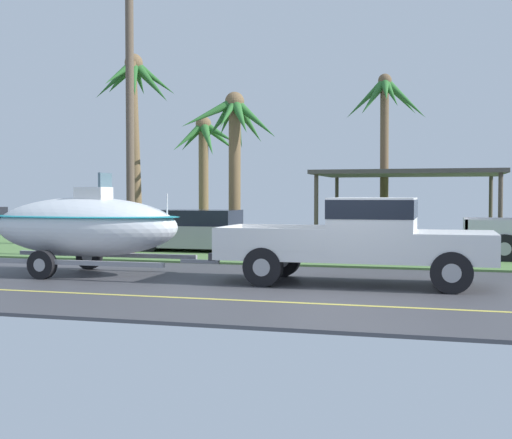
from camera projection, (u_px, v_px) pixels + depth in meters
ground at (381, 254)px, 21.29m from camera, size 36.00×22.00×0.11m
pickup_truck_towing at (372, 236)px, 13.97m from camera, size 5.85×2.04×1.81m
boat_on_trailer at (84, 226)px, 15.76m from camera, size 5.92×2.29×2.38m
parked_sedan_near at (202, 232)px, 21.81m from camera, size 4.71×1.83×1.38m
carport_awning at (409, 175)px, 23.63m from camera, size 6.26×4.95×2.70m
palm_tree_near_left at (385, 113)px, 26.24m from camera, size 3.33×2.74×6.58m
palm_tree_near_right at (205, 150)px, 28.96m from camera, size 2.77×3.14×5.26m
palm_tree_mid at (134, 105)px, 23.94m from camera, size 2.88×2.76×6.88m
palm_tree_far_left at (235, 133)px, 23.82m from camera, size 3.40×3.06×5.52m
utility_pole at (130, 102)px, 19.62m from camera, size 0.24×1.80×8.87m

